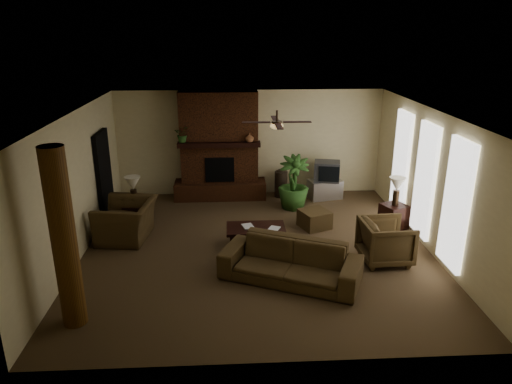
{
  "coord_description": "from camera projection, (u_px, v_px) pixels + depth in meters",
  "views": [
    {
      "loc": [
        -0.51,
        -8.76,
        4.31
      ],
      "look_at": [
        0.0,
        0.4,
        1.1
      ],
      "focal_mm": 33.06,
      "sensor_mm": 36.0,
      "label": 1
    }
  ],
  "objects": [
    {
      "name": "room_shell",
      "position": [
        257.0,
        184.0,
        9.24
      ],
      "size": [
        7.0,
        7.0,
        7.0
      ],
      "color": "brown",
      "rests_on": "ground"
    },
    {
      "name": "ceiling_fan",
      "position": [
        277.0,
        124.0,
        9.17
      ],
      "size": [
        1.35,
        1.35,
        0.37
      ],
      "color": "#2F2115",
      "rests_on": "ceiling"
    },
    {
      "name": "tv_stand",
      "position": [
        325.0,
        189.0,
        12.52
      ],
      "size": [
        0.94,
        0.68,
        0.5
      ],
      "primitive_type": "cube",
      "rotation": [
        0.0,
        0.0,
        0.23
      ],
      "color": "#BCBCBE",
      "rests_on": "ground"
    },
    {
      "name": "log_column",
      "position": [
        64.0,
        240.0,
        6.83
      ],
      "size": [
        0.36,
        0.36,
        2.8
      ],
      "primitive_type": "cylinder",
      "color": "brown",
      "rests_on": "ground"
    },
    {
      "name": "book_b",
      "position": [
        269.0,
        222.0,
        9.56
      ],
      "size": [
        0.2,
        0.11,
        0.29
      ],
      "primitive_type": "imported",
      "rotation": [
        0.0,
        0.0,
        -0.45
      ],
      "color": "#999999",
      "rests_on": "coffee_table"
    },
    {
      "name": "mantel_plant",
      "position": [
        183.0,
        136.0,
        11.89
      ],
      "size": [
        0.42,
        0.46,
        0.33
      ],
      "primitive_type": "imported",
      "rotation": [
        0.0,
        0.0,
        -0.11
      ],
      "color": "#315B24",
      "rests_on": "fireplace"
    },
    {
      "name": "tv",
      "position": [
        327.0,
        171.0,
        12.3
      ],
      "size": [
        0.74,
        0.65,
        0.52
      ],
      "color": "#39383B",
      "rests_on": "tv_stand"
    },
    {
      "name": "fireplace",
      "position": [
        220.0,
        155.0,
        12.32
      ],
      "size": [
        2.4,
        0.7,
        2.8
      ],
      "color": "#562B17",
      "rests_on": "ground"
    },
    {
      "name": "armchair_right",
      "position": [
        386.0,
        239.0,
        9.04
      ],
      "size": [
        0.89,
        0.95,
        0.93
      ],
      "primitive_type": "imported",
      "rotation": [
        0.0,
        0.0,
        1.62
      ],
      "color": "#4C3A20",
      "rests_on": "ground"
    },
    {
      "name": "lamp_left",
      "position": [
        133.0,
        185.0,
        10.45
      ],
      "size": [
        0.36,
        0.36,
        0.65
      ],
      "color": "#2F2115",
      "rests_on": "side_table_left"
    },
    {
      "name": "floor_vase",
      "position": [
        281.0,
        181.0,
        12.58
      ],
      "size": [
        0.34,
        0.34,
        0.77
      ],
      "color": "#2F241A",
      "rests_on": "ground"
    },
    {
      "name": "mantel_vase",
      "position": [
        250.0,
        138.0,
        11.92
      ],
      "size": [
        0.24,
        0.25,
        0.22
      ],
      "primitive_type": "imported",
      "rotation": [
        0.0,
        0.0,
        0.08
      ],
      "color": "#955E3B",
      "rests_on": "fireplace"
    },
    {
      "name": "sofa",
      "position": [
        290.0,
        256.0,
        8.36
      ],
      "size": [
        2.54,
        1.66,
        0.96
      ],
      "primitive_type": "imported",
      "rotation": [
        0.0,
        0.0,
        -0.42
      ],
      "color": "#4C3A20",
      "rests_on": "ground"
    },
    {
      "name": "doorway",
      "position": [
        104.0,
        177.0,
        10.88
      ],
      "size": [
        0.1,
        1.0,
        2.1
      ],
      "primitive_type": "cube",
      "color": "black",
      "rests_on": "ground"
    },
    {
      "name": "coffee_table",
      "position": [
        256.0,
        230.0,
        9.7
      ],
      "size": [
        1.2,
        0.7,
        0.43
      ],
      "color": "black",
      "rests_on": "ground"
    },
    {
      "name": "side_table_left",
      "position": [
        137.0,
        216.0,
        10.69
      ],
      "size": [
        0.58,
        0.58,
        0.55
      ],
      "primitive_type": "cube",
      "rotation": [
        0.0,
        0.0,
        -0.18
      ],
      "color": "black",
      "rests_on": "ground"
    },
    {
      "name": "ottoman",
      "position": [
        314.0,
        219.0,
        10.69
      ],
      "size": [
        0.78,
        0.78,
        0.4
      ],
      "primitive_type": "cube",
      "rotation": [
        0.0,
        0.0,
        0.39
      ],
      "color": "#4C3A20",
      "rests_on": "ground"
    },
    {
      "name": "floor_plant",
      "position": [
        293.0,
        194.0,
        11.77
      ],
      "size": [
        0.78,
        1.36,
        0.76
      ],
      "primitive_type": "imported",
      "rotation": [
        0.0,
        0.0,
        -0.02
      ],
      "color": "#315B24",
      "rests_on": "ground"
    },
    {
      "name": "side_table_right",
      "position": [
        394.0,
        216.0,
        10.65
      ],
      "size": [
        0.65,
        0.65,
        0.55
      ],
      "primitive_type": "cube",
      "rotation": [
        0.0,
        0.0,
        0.39
      ],
      "color": "black",
      "rests_on": "ground"
    },
    {
      "name": "book_a",
      "position": [
        243.0,
        221.0,
        9.61
      ],
      "size": [
        0.22,
        0.08,
        0.29
      ],
      "primitive_type": "imported",
      "rotation": [
        0.0,
        0.0,
        0.27
      ],
      "color": "#999999",
      "rests_on": "coffee_table"
    },
    {
      "name": "lamp_right",
      "position": [
        397.0,
        186.0,
        10.39
      ],
      "size": [
        0.39,
        0.39,
        0.65
      ],
      "color": "#2F2115",
      "rests_on": "side_table_right"
    },
    {
      "name": "armchair_left",
      "position": [
        126.0,
        214.0,
        10.03
      ],
      "size": [
        0.97,
        1.35,
        1.11
      ],
      "primitive_type": "imported",
      "rotation": [
        0.0,
        0.0,
        -1.69
      ],
      "color": "#4C3A20",
      "rests_on": "ground"
    },
    {
      "name": "windows",
      "position": [
        425.0,
        181.0,
        9.63
      ],
      "size": [
        0.08,
        3.65,
        2.35
      ],
      "color": "white",
      "rests_on": "ground"
    }
  ]
}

